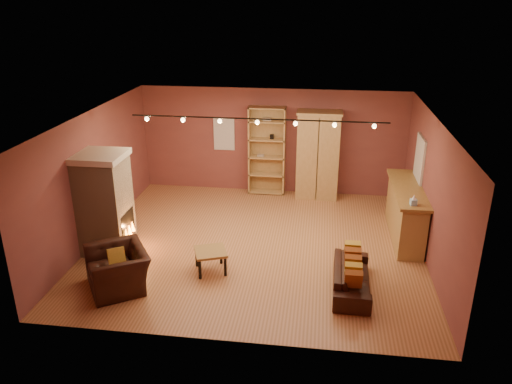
# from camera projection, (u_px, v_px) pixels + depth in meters

# --- Properties ---
(floor) EXTENTS (7.00, 7.00, 0.00)m
(floor) POSITION_uv_depth(u_px,v_px,m) (256.00, 245.00, 10.78)
(floor) COLOR brown
(floor) RESTS_ON ground
(ceiling) EXTENTS (7.00, 7.00, 0.00)m
(ceiling) POSITION_uv_depth(u_px,v_px,m) (256.00, 117.00, 9.74)
(ceiling) COLOR brown
(ceiling) RESTS_ON back_wall
(back_wall) EXTENTS (7.00, 0.02, 2.80)m
(back_wall) POSITION_uv_depth(u_px,v_px,m) (272.00, 141.00, 13.25)
(back_wall) COLOR brown
(back_wall) RESTS_ON floor
(left_wall) EXTENTS (0.02, 6.50, 2.80)m
(left_wall) POSITION_uv_depth(u_px,v_px,m) (95.00, 176.00, 10.70)
(left_wall) COLOR brown
(left_wall) RESTS_ON floor
(right_wall) EXTENTS (0.02, 6.50, 2.80)m
(right_wall) POSITION_uv_depth(u_px,v_px,m) (432.00, 193.00, 9.82)
(right_wall) COLOR brown
(right_wall) RESTS_ON floor
(fireplace) EXTENTS (1.01, 0.98, 2.12)m
(fireplace) POSITION_uv_depth(u_px,v_px,m) (105.00, 203.00, 10.21)
(fireplace) COLOR tan
(fireplace) RESTS_ON floor
(back_window) EXTENTS (0.56, 0.04, 0.86)m
(back_window) POSITION_uv_depth(u_px,v_px,m) (224.00, 134.00, 13.34)
(back_window) COLOR silver
(back_window) RESTS_ON back_wall
(bookcase) EXTENTS (0.97, 0.38, 2.36)m
(bookcase) POSITION_uv_depth(u_px,v_px,m) (267.00, 150.00, 13.23)
(bookcase) COLOR tan
(bookcase) RESTS_ON floor
(armoire) EXTENTS (1.14, 0.65, 2.31)m
(armoire) POSITION_uv_depth(u_px,v_px,m) (318.00, 155.00, 12.92)
(armoire) COLOR tan
(armoire) RESTS_ON floor
(bar_counter) EXTENTS (0.65, 2.45, 1.17)m
(bar_counter) POSITION_uv_depth(u_px,v_px,m) (405.00, 212.00, 10.93)
(bar_counter) COLOR tan
(bar_counter) RESTS_ON floor
(tissue_box) EXTENTS (0.13, 0.13, 0.22)m
(tissue_box) POSITION_uv_depth(u_px,v_px,m) (414.00, 201.00, 9.80)
(tissue_box) COLOR #94C8EC
(tissue_box) RESTS_ON bar_counter
(right_window) EXTENTS (0.05, 0.90, 1.00)m
(right_window) POSITION_uv_depth(u_px,v_px,m) (420.00, 159.00, 11.02)
(right_window) COLOR silver
(right_window) RESTS_ON right_wall
(loveseat) EXTENTS (0.53, 1.68, 0.72)m
(loveseat) POSITION_uv_depth(u_px,v_px,m) (352.00, 272.00, 9.03)
(loveseat) COLOR black
(loveseat) RESTS_ON floor
(armchair) EXTENTS (1.26, 1.38, 1.01)m
(armchair) POSITION_uv_depth(u_px,v_px,m) (117.00, 263.00, 9.04)
(armchair) COLOR black
(armchair) RESTS_ON floor
(coffee_table) EXTENTS (0.75, 0.75, 0.44)m
(coffee_table) POSITION_uv_depth(u_px,v_px,m) (211.00, 254.00, 9.62)
(coffee_table) COLOR olive
(coffee_table) RESTS_ON floor
(track_rail) EXTENTS (5.20, 0.09, 0.13)m
(track_rail) POSITION_uv_depth(u_px,v_px,m) (257.00, 121.00, 9.97)
(track_rail) COLOR black
(track_rail) RESTS_ON ceiling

